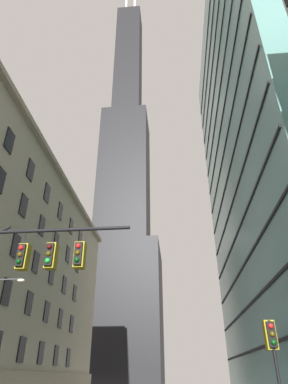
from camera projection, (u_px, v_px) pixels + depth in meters
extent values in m
cube|color=#9E937A|center=(52.00, 158.00, 40.89)|extent=(0.70, 56.57, 0.60)
cube|color=black|center=(22.00, 349.00, 31.15)|extent=(0.14, 1.40, 2.20)
cube|color=black|center=(41.00, 353.00, 35.50)|extent=(0.14, 1.40, 2.20)
cube|color=black|center=(56.00, 356.00, 39.84)|extent=(0.14, 1.40, 2.20)
cube|color=black|center=(68.00, 358.00, 44.19)|extent=(0.14, 1.40, 2.20)
cube|color=black|center=(6.00, 292.00, 28.86)|extent=(0.14, 1.40, 2.20)
cube|color=black|center=(29.00, 303.00, 33.20)|extent=(0.14, 1.40, 2.20)
cube|color=black|center=(47.00, 312.00, 37.55)|extent=(0.14, 1.40, 2.20)
cube|color=black|center=(60.00, 318.00, 41.89)|extent=(0.14, 1.40, 2.20)
cube|color=black|center=(72.00, 324.00, 46.24)|extent=(0.14, 1.40, 2.20)
cube|color=black|center=(16.00, 246.00, 30.90)|extent=(0.14, 1.40, 2.20)
cube|color=black|center=(36.00, 262.00, 35.25)|extent=(0.14, 1.40, 2.20)
cube|color=black|center=(52.00, 275.00, 39.60)|extent=(0.14, 1.40, 2.20)
cube|color=black|center=(64.00, 285.00, 43.94)|extent=(0.14, 1.40, 2.20)
cube|color=black|center=(75.00, 293.00, 48.29)|extent=(0.14, 1.40, 2.20)
cube|color=black|center=(0.00, 180.00, 28.61)|extent=(0.14, 1.40, 2.20)
cube|color=black|center=(24.00, 206.00, 32.95)|extent=(0.14, 1.40, 2.20)
cube|color=black|center=(42.00, 226.00, 37.30)|extent=(0.14, 1.40, 2.20)
cube|color=black|center=(56.00, 241.00, 41.64)|extent=(0.14, 1.40, 2.20)
cube|color=black|center=(68.00, 254.00, 45.99)|extent=(0.14, 1.40, 2.20)
cube|color=black|center=(77.00, 265.00, 50.34)|extent=(0.14, 1.40, 2.20)
cube|color=black|center=(9.00, 141.00, 30.66)|extent=(0.14, 1.40, 2.20)
cube|color=black|center=(31.00, 170.00, 35.00)|extent=(0.14, 1.40, 2.20)
cube|color=black|center=(47.00, 193.00, 39.35)|extent=(0.14, 1.40, 2.20)
cube|color=black|center=(60.00, 211.00, 43.69)|extent=(0.14, 1.40, 2.20)
cube|color=black|center=(71.00, 226.00, 48.04)|extent=(0.14, 1.40, 2.20)
cube|color=black|center=(80.00, 239.00, 52.38)|extent=(0.14, 1.40, 2.20)
cube|color=black|center=(120.00, 311.00, 101.89)|extent=(25.32, 25.32, 38.88)
cube|color=black|center=(125.00, 179.00, 125.18)|extent=(17.72, 17.72, 56.55)
cube|color=black|center=(129.00, 63.00, 156.22)|extent=(11.39, 11.39, 70.69)
cylinder|color=silver|center=(126.00, 1.00, 180.95)|extent=(1.20, 1.20, 29.91)
cylinder|color=silver|center=(135.00, 0.00, 180.58)|extent=(1.20, 1.20, 29.91)
cube|color=black|center=(253.00, 350.00, 32.42)|extent=(0.12, 38.44, 0.24)
cube|color=black|center=(247.00, 308.00, 34.37)|extent=(0.12, 38.44, 0.24)
cube|color=black|center=(241.00, 270.00, 36.32)|extent=(0.12, 38.44, 0.24)
cube|color=black|center=(236.00, 235.00, 38.27)|extent=(0.12, 38.44, 0.24)
cube|color=black|center=(232.00, 205.00, 40.22)|extent=(0.12, 38.44, 0.24)
cube|color=black|center=(228.00, 176.00, 42.18)|extent=(0.12, 38.44, 0.24)
cube|color=black|center=(224.00, 151.00, 44.13)|extent=(0.12, 38.44, 0.24)
cube|color=black|center=(221.00, 128.00, 46.08)|extent=(0.12, 38.44, 0.24)
cube|color=black|center=(218.00, 106.00, 48.03)|extent=(0.12, 38.44, 0.24)
cube|color=black|center=(215.00, 86.00, 49.98)|extent=(0.12, 38.44, 0.24)
cube|color=black|center=(212.00, 68.00, 51.94)|extent=(0.12, 38.44, 0.24)
cube|color=black|center=(210.00, 51.00, 53.89)|extent=(0.12, 38.44, 0.24)
cube|color=black|center=(207.00, 35.00, 55.84)|extent=(0.12, 38.44, 0.24)
cylinder|color=black|center=(29.00, 231.00, 13.68)|extent=(8.42, 0.14, 0.14)
cylinder|color=black|center=(25.00, 238.00, 13.54)|extent=(0.04, 0.04, 0.60)
cube|color=black|center=(22.00, 256.00, 13.18)|extent=(0.30, 0.30, 0.90)
cube|color=olive|center=(23.00, 257.00, 13.33)|extent=(0.40, 0.40, 1.04)
sphere|color=red|center=(21.00, 248.00, 13.17)|extent=(0.20, 0.20, 0.20)
sphere|color=#4B3A08|center=(20.00, 255.00, 13.04)|extent=(0.20, 0.20, 0.20)
sphere|color=#083D10|center=(19.00, 262.00, 12.90)|extent=(0.20, 0.20, 0.20)
cylinder|color=black|center=(52.00, 237.00, 13.45)|extent=(0.04, 0.04, 0.60)
cube|color=black|center=(50.00, 255.00, 13.08)|extent=(0.30, 0.30, 0.90)
cube|color=olive|center=(51.00, 256.00, 13.23)|extent=(0.40, 0.40, 1.04)
sphere|color=#450808|center=(50.00, 247.00, 13.08)|extent=(0.20, 0.20, 0.20)
sphere|color=#4B3A08|center=(49.00, 254.00, 12.94)|extent=(0.20, 0.20, 0.20)
sphere|color=green|center=(48.00, 261.00, 12.81)|extent=(0.20, 0.20, 0.20)
cylinder|color=black|center=(80.00, 236.00, 13.35)|extent=(0.04, 0.04, 0.60)
cube|color=black|center=(79.00, 254.00, 12.99)|extent=(0.30, 0.30, 0.90)
cube|color=olive|center=(80.00, 256.00, 13.14)|extent=(0.40, 0.40, 1.04)
sphere|color=red|center=(78.00, 246.00, 12.99)|extent=(0.20, 0.20, 0.20)
sphere|color=#4B3A08|center=(78.00, 253.00, 12.85)|extent=(0.20, 0.20, 0.20)
sphere|color=#083D10|center=(77.00, 260.00, 12.71)|extent=(0.20, 0.20, 0.20)
cylinder|color=black|center=(278.00, 372.00, 11.92)|extent=(0.12, 0.12, 3.46)
cube|color=black|center=(271.00, 335.00, 12.52)|extent=(0.30, 0.30, 0.90)
cube|color=olive|center=(270.00, 335.00, 12.66)|extent=(0.40, 0.40, 1.04)
sphere|color=red|center=(271.00, 326.00, 12.51)|extent=(0.20, 0.20, 0.20)
sphere|color=#4B3A08|center=(272.00, 334.00, 12.38)|extent=(0.20, 0.20, 0.20)
sphere|color=#083D10|center=(274.00, 342.00, 12.24)|extent=(0.20, 0.20, 0.20)
cylinder|color=#47474C|center=(10.00, 279.00, 24.39)|extent=(1.70, 0.10, 0.10)
ellipsoid|color=#EFE5C6|center=(21.00, 280.00, 24.28)|extent=(0.56, 0.32, 0.24)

